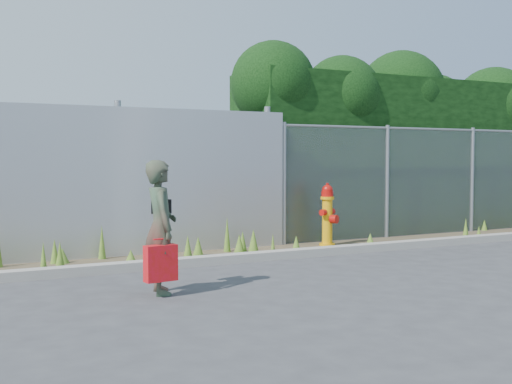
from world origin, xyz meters
The scene contains 10 objects.
ground centered at (0.00, 0.00, 0.00)m, with size 80.00×80.00×0.00m, color #39393C.
curb centered at (0.00, 1.80, 0.06)m, with size 16.00×0.22×0.12m, color gray.
weed_strip centered at (-0.83, 2.46, 0.12)m, with size 16.00×1.26×0.55m.
corrugated_fence centered at (-3.25, 3.01, 1.10)m, with size 8.50×0.21×2.30m.
chainlink_fence centered at (4.25, 3.00, 1.03)m, with size 6.50×0.07×2.05m.
hedge centered at (4.47, 4.00, 1.98)m, with size 7.65×1.87×3.63m.
fire_hydrant centered at (1.62, 2.55, 0.51)m, with size 0.35×0.31×1.05m.
woman centered at (-2.01, 0.31, 0.72)m, with size 0.52×0.34×1.43m, color #106B47.
red_tote_bag centered at (-2.08, 0.13, 0.36)m, with size 0.34×0.13×0.45m.
black_shoulder_bag centered at (-1.92, 0.56, 0.92)m, with size 0.21×0.09×0.16m.
Camera 1 is at (-4.24, -6.21, 1.45)m, focal length 45.00 mm.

